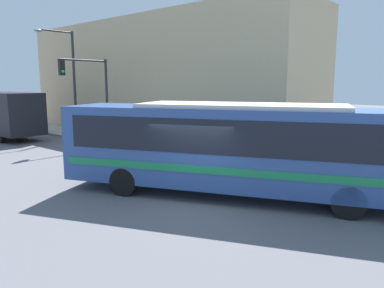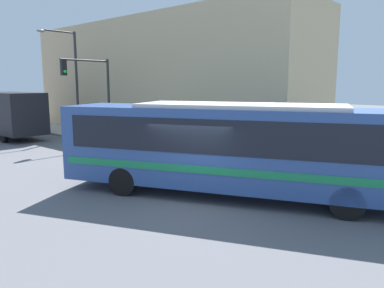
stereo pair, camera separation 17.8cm
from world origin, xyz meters
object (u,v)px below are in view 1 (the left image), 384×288
at_px(traffic_light_pole, 91,85).
at_px(street_lamp, 69,74).
at_px(parking_meter, 161,135).
at_px(delivery_truck, 4,114).
at_px(city_bus, 240,144).
at_px(fire_hydrant, 179,146).

distance_m(traffic_light_pole, street_lamp, 3.98).
bearing_deg(street_lamp, parking_meter, -89.18).
bearing_deg(traffic_light_pole, street_lamp, 77.22).
bearing_deg(parking_meter, delivery_truck, 105.89).
distance_m(delivery_truck, traffic_light_pole, 7.59).
bearing_deg(delivery_truck, city_bus, -91.63).
distance_m(delivery_truck, street_lamp, 5.25).
height_order(fire_hydrant, traffic_light_pole, traffic_light_pole).
height_order(traffic_light_pole, street_lamp, street_lamp).
bearing_deg(city_bus, parking_meter, 40.42).
relative_size(delivery_truck, parking_meter, 6.34).
height_order(delivery_truck, parking_meter, delivery_truck).
xyz_separation_m(traffic_light_pole, street_lamp, (0.87, 3.82, 0.73)).
height_order(parking_meter, street_lamp, street_lamp).
xyz_separation_m(city_bus, fire_hydrant, (3.96, 6.49, -1.30)).
distance_m(fire_hydrant, traffic_light_pole, 7.20).
bearing_deg(parking_meter, fire_hydrant, -90.00).
height_order(city_bus, fire_hydrant, city_bus).
bearing_deg(city_bus, delivery_truck, 65.53).
height_order(city_bus, parking_meter, city_bus).
distance_m(fire_hydrant, street_lamp, 10.92).
distance_m(delivery_truck, parking_meter, 12.44).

